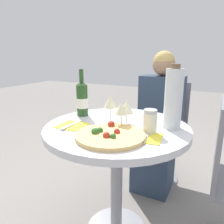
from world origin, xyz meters
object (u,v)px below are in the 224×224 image
object	(u,v)px
dining_table	(117,147)
chair_behind_diner	(161,133)
seated_diner	(158,128)
pizza_large	(110,135)
tall_carafe	(173,99)
wine_bottle	(82,99)

from	to	relation	value
dining_table	chair_behind_diner	xyz separation A→B (m)	(0.07, 0.80, -0.17)
seated_diner	pizza_large	bearing A→B (deg)	88.16
tall_carafe	wine_bottle	bearing A→B (deg)	-179.12
dining_table	chair_behind_diner	distance (m)	0.82
chair_behind_diner	tall_carafe	xyz separation A→B (m)	(0.21, -0.69, 0.47)
dining_table	seated_diner	world-z (taller)	seated_diner
pizza_large	chair_behind_diner	bearing A→B (deg)	88.43
tall_carafe	seated_diner	bearing A→B (deg)	111.04
chair_behind_diner	seated_diner	world-z (taller)	seated_diner
dining_table	tall_carafe	distance (m)	0.42
pizza_large	wine_bottle	bearing A→B (deg)	141.81
tall_carafe	dining_table	bearing A→B (deg)	-160.57
dining_table	seated_diner	distance (m)	0.66
pizza_large	wine_bottle	size ratio (longest dim) A/B	1.14
dining_table	wine_bottle	world-z (taller)	wine_bottle
seated_diner	pizza_large	world-z (taller)	seated_diner
seated_diner	pizza_large	distance (m)	0.86
dining_table	seated_diner	bearing A→B (deg)	83.66
wine_bottle	chair_behind_diner	bearing A→B (deg)	62.37
seated_diner	pizza_large	size ratio (longest dim) A/B	3.31
wine_bottle	seated_diner	bearing A→B (deg)	56.81
dining_table	pizza_large	bearing A→B (deg)	-75.37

